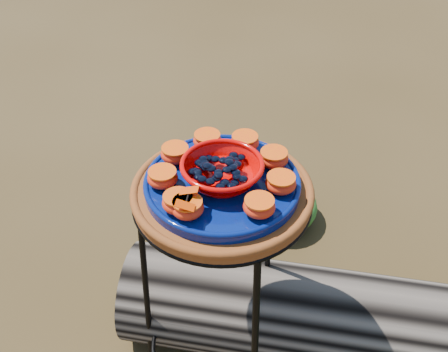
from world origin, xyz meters
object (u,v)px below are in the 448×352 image
Objects in this scene: terracotta_saucer at (222,194)px; cobalt_plate at (222,184)px; red_bowl at (222,172)px; driftwood_log at (400,330)px; plant_stand at (222,298)px.

cobalt_plate reaches higher than terracotta_saucer.
red_bowl is 0.81m from driftwood_log.
plant_stand is 4.11× the size of red_bowl.
terracotta_saucer is 0.77m from driftwood_log.
terracotta_saucer is 2.33× the size of red_bowl.
cobalt_plate is at bearing 0.00° from red_bowl.
plant_stand is 2.05× the size of cobalt_plate.
red_bowl is at bearing -137.01° from driftwood_log.
red_bowl is (0.00, 0.00, 0.04)m from cobalt_plate.
cobalt_plate is (0.00, 0.00, 0.03)m from terracotta_saucer.
terracotta_saucer is 0.03m from cobalt_plate.
cobalt_plate reaches higher than driftwood_log.
plant_stand is at bearing 0.00° from red_bowl.
cobalt_plate is at bearing 0.00° from terracotta_saucer.
red_bowl is at bearing 0.00° from terracotta_saucer.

